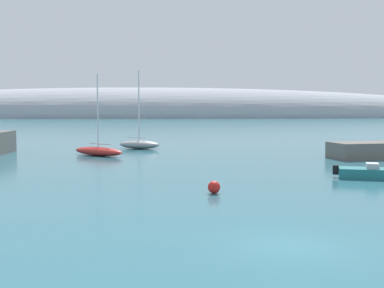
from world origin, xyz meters
TOP-DOWN VIEW (x-y plane):
  - water at (0.00, 0.00)m, footprint 600.00×600.00m
  - distant_ridge at (-19.62, 230.24)m, footprint 375.99×55.10m
  - sailboat_red_near_shore at (-12.61, 35.55)m, footprint 6.64×5.67m
  - sailboat_grey_mid_mooring at (-8.71, 44.20)m, footprint 5.93×4.13m
  - motorboat_teal_alongside_breakwater at (9.88, 17.49)m, footprint 4.28×2.96m
  - mooring_buoy_red at (-1.94, 11.61)m, footprint 0.78×0.78m

SIDE VIEW (x-z plane):
  - water at x=0.00m, z-range 0.00..0.00m
  - distant_ridge at x=-19.62m, z-range -15.06..15.06m
  - mooring_buoy_red at x=-1.94m, z-range 0.00..0.78m
  - motorboat_teal_alongside_breakwater at x=9.88m, z-range -0.16..1.02m
  - sailboat_red_near_shore at x=-12.61m, z-range -3.92..5.01m
  - sailboat_grey_mid_mooring at x=-8.71m, z-range -4.34..5.62m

